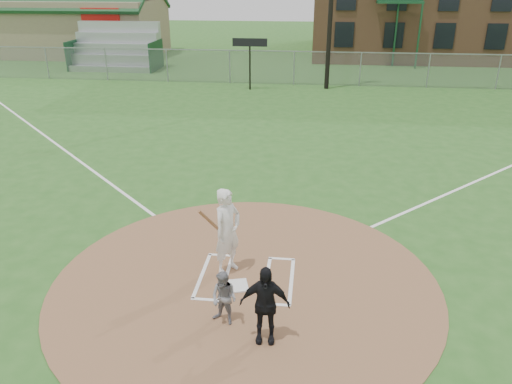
# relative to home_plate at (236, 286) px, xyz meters

# --- Properties ---
(ground) EXTENTS (140.00, 140.00, 0.00)m
(ground) POSITION_rel_home_plate_xyz_m (0.17, 0.20, -0.04)
(ground) COLOR #27581E
(ground) RESTS_ON ground
(dirt_circle) EXTENTS (8.40, 8.40, 0.02)m
(dirt_circle) POSITION_rel_home_plate_xyz_m (0.17, 0.20, -0.03)
(dirt_circle) COLOR #896040
(dirt_circle) RESTS_ON ground
(home_plate) EXTENTS (0.60, 0.60, 0.03)m
(home_plate) POSITION_rel_home_plate_xyz_m (0.00, 0.00, 0.00)
(home_plate) COLOR silver
(home_plate) RESTS_ON dirt_circle
(foul_line_third) EXTENTS (17.04, 17.04, 0.01)m
(foul_line_third) POSITION_rel_home_plate_xyz_m (-8.83, 9.20, -0.03)
(foul_line_third) COLOR white
(foul_line_third) RESTS_ON ground
(catcher) EXTENTS (0.65, 0.59, 1.10)m
(catcher) POSITION_rel_home_plate_xyz_m (-0.04, -1.21, 0.53)
(catcher) COLOR slate
(catcher) RESTS_ON dirt_circle
(umpire) EXTENTS (0.92, 0.42, 1.54)m
(umpire) POSITION_rel_home_plate_xyz_m (0.77, -1.62, 0.75)
(umpire) COLOR black
(umpire) RESTS_ON dirt_circle
(batters_boxes) EXTENTS (2.08, 1.88, 0.01)m
(batters_boxes) POSITION_rel_home_plate_xyz_m (0.17, 0.35, -0.01)
(batters_boxes) COLOR white
(batters_boxes) RESTS_ON dirt_circle
(batter_at_plate) EXTENTS (0.91, 1.09, 1.99)m
(batter_at_plate) POSITION_rel_home_plate_xyz_m (-0.28, 0.62, 0.98)
(batter_at_plate) COLOR silver
(batter_at_plate) RESTS_ON dirt_circle
(outfield_fence) EXTENTS (56.08, 0.08, 2.03)m
(outfield_fence) POSITION_rel_home_plate_xyz_m (0.17, 22.20, 0.98)
(outfield_fence) COLOR slate
(outfield_fence) RESTS_ON ground
(bleachers) EXTENTS (6.08, 3.20, 3.20)m
(bleachers) POSITION_rel_home_plate_xyz_m (-12.83, 26.40, 1.55)
(bleachers) COLOR #B7BABF
(bleachers) RESTS_ON ground
(clubhouse) EXTENTS (12.20, 8.71, 6.23)m
(clubhouse) POSITION_rel_home_plate_xyz_m (-17.83, 33.20, 2.35)
(clubhouse) COLOR gray
(clubhouse) RESTS_ON ground
(scoreboard_sign) EXTENTS (2.00, 0.10, 2.93)m
(scoreboard_sign) POSITION_rel_home_plate_xyz_m (-2.33, 20.40, 2.35)
(scoreboard_sign) COLOR black
(scoreboard_sign) RESTS_ON ground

